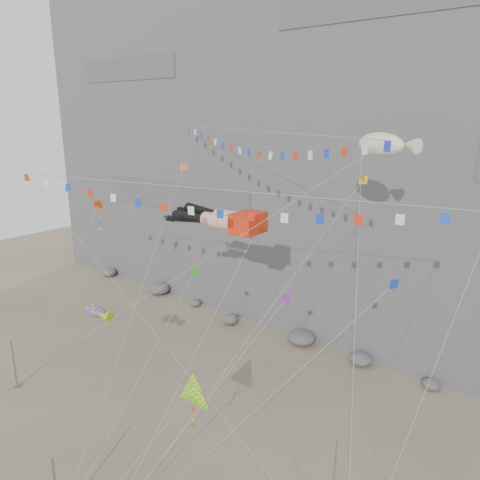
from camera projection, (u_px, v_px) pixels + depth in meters
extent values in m
plane|color=gray|center=(169.00, 437.00, 31.67)|extent=(120.00, 120.00, 0.00)
cube|color=slate|center=(385.00, 75.00, 49.06)|extent=(80.00, 28.00, 50.00)
cylinder|color=slate|center=(14.00, 364.00, 36.94)|extent=(0.12, 0.12, 4.02)
cube|color=red|center=(248.00, 223.00, 31.32)|extent=(1.85, 2.44, 1.38)
cylinder|color=#D7A086|center=(218.00, 221.00, 31.89)|extent=(2.40, 1.17, 1.02)
sphere|color=black|center=(205.00, 219.00, 32.54)|extent=(0.93, 0.93, 0.93)
cone|color=black|center=(190.00, 217.00, 33.32)|extent=(2.84, 1.04, 0.95)
cube|color=black|center=(171.00, 218.00, 34.44)|extent=(0.93, 0.46, 0.34)
cylinder|color=#D7A086|center=(230.00, 217.00, 32.98)|extent=(2.40, 1.17, 1.02)
sphere|color=black|center=(217.00, 215.00, 33.63)|extent=(0.93, 0.93, 0.93)
cone|color=black|center=(202.00, 211.00, 34.36)|extent=(2.86, 1.04, 1.02)
cube|color=black|center=(183.00, 210.00, 35.41)|extent=(0.93, 0.46, 0.34)
cylinder|color=gray|center=(185.00, 361.00, 27.56)|extent=(0.03, 0.03, 19.74)
cylinder|color=gray|center=(124.00, 265.00, 35.54)|extent=(0.03, 0.03, 28.27)
cube|color=slate|center=(0.00, 392.00, 36.60)|extent=(0.16, 0.16, 0.10)
cylinder|color=gray|center=(269.00, 359.00, 25.16)|extent=(0.03, 0.03, 21.42)
cylinder|color=gray|center=(59.00, 295.00, 37.47)|extent=(0.03, 0.03, 15.87)
cube|color=slate|center=(19.00, 386.00, 37.38)|extent=(0.16, 0.16, 0.10)
cylinder|color=gray|center=(55.00, 348.00, 36.34)|extent=(0.03, 0.03, 10.05)
cube|color=slate|center=(20.00, 382.00, 38.00)|extent=(0.16, 0.16, 0.10)
cylinder|color=gray|center=(143.00, 453.00, 25.93)|extent=(0.03, 0.03, 8.31)
cylinder|color=gray|center=(365.00, 330.00, 25.66)|extent=(0.03, 0.03, 22.75)
cylinder|color=gray|center=(136.00, 305.00, 31.55)|extent=(0.03, 0.03, 21.84)
cube|color=slate|center=(75.00, 479.00, 27.93)|extent=(0.16, 0.16, 0.10)
cylinder|color=gray|center=(204.00, 404.00, 26.19)|extent=(0.03, 0.03, 15.10)
cylinder|color=gray|center=(140.00, 376.00, 29.17)|extent=(0.03, 0.03, 15.27)
cylinder|color=gray|center=(248.00, 340.00, 26.75)|extent=(0.03, 0.03, 23.65)
cylinder|color=gray|center=(264.00, 403.00, 24.48)|extent=(0.03, 0.03, 18.26)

